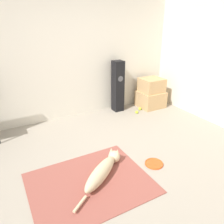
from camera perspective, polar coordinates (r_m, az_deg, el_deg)
name	(u,v)px	position (r m, az deg, el deg)	size (l,w,h in m)	color
ground_plane	(108,175)	(3.03, -1.16, -16.09)	(12.00, 12.00, 0.00)	#9E9384
wall_back	(55,56)	(4.36, -14.74, 14.01)	(8.00, 0.06, 2.55)	silver
area_rug	(90,183)	(2.91, -5.74, -17.97)	(1.48, 1.20, 0.01)	#934C42
dog	(103,170)	(2.92, -2.35, -14.93)	(0.93, 0.71, 0.22)	beige
frisbee	(154,164)	(3.25, 10.92, -13.08)	(0.26, 0.26, 0.03)	#DB511E
cardboard_box_lower	(151,99)	(5.20, 10.04, 3.33)	(0.56, 0.52, 0.36)	tan
cardboard_box_upper	(152,85)	(5.11, 10.30, 6.94)	(0.49, 0.46, 0.31)	tan
floor_speaker	(118,86)	(4.80, 1.54, 6.70)	(0.22, 0.22, 1.11)	black
tennis_ball_by_boxes	(137,112)	(4.81, 6.46, -0.02)	(0.07, 0.07, 0.07)	#C6E033
tennis_ball_near_speaker	(140,109)	(5.00, 7.29, 0.86)	(0.07, 0.07, 0.07)	#C6E033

